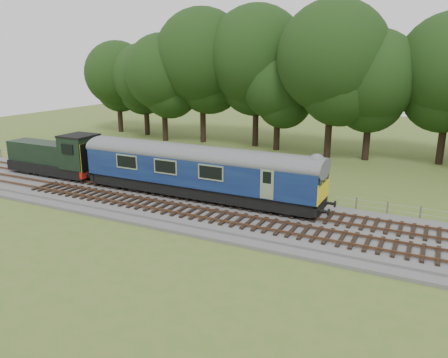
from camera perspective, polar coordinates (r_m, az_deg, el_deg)
The scene contains 9 objects.
ground at distance 28.63m, azimuth 3.25°, elevation -5.14°, with size 120.00×120.00×0.00m, color #4E6B27.
ballast at distance 28.57m, azimuth 3.25°, elevation -4.81°, with size 70.00×7.00×0.35m, color #4C4C4F.
track_north at distance 29.71m, azimuth 4.34°, elevation -3.53°, with size 67.20×2.40×0.21m.
track_south at distance 27.12m, azimuth 1.90°, elevation -5.38°, with size 67.20×2.40×0.21m.
fence at distance 32.59m, azimuth 6.42°, elevation -2.62°, with size 64.00×0.12×1.00m, color #6B6054, non-canonical shape.
tree_line at distance 48.86m, azimuth 13.64°, elevation 3.15°, with size 70.00×8.00×18.00m, color black, non-canonical shape.
dmu_railcar at distance 31.03m, azimuth -3.42°, elevation 1.54°, with size 18.05×2.86×3.88m.
shunter_loco at distance 39.87m, azimuth -21.03°, elevation 2.72°, with size 8.92×2.60×3.38m.
worker at distance 36.93m, azimuth -18.10°, elevation 0.75°, with size 0.60×0.39×1.63m, color #F25C0C.
Camera 1 is at (10.58, -24.63, 10.07)m, focal length 35.00 mm.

